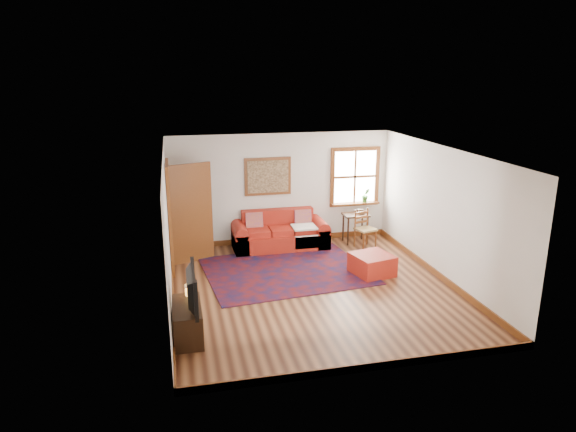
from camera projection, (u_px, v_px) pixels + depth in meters
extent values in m
plane|color=#422011|center=(312.00, 288.00, 9.34)|extent=(5.50, 5.50, 0.00)
cube|color=silver|center=(281.00, 189.00, 11.57)|extent=(5.00, 0.04, 2.50)
cube|color=silver|center=(372.00, 284.00, 6.42)|extent=(5.00, 0.04, 2.50)
cube|color=silver|center=(167.00, 232.00, 8.46)|extent=(0.04, 5.50, 2.50)
cube|color=silver|center=(443.00, 214.00, 9.53)|extent=(0.04, 5.50, 2.50)
cube|color=white|center=(314.00, 152.00, 8.65)|extent=(5.00, 5.50, 0.04)
cube|color=brown|center=(281.00, 239.00, 11.89)|extent=(5.00, 0.03, 0.12)
cube|color=brown|center=(173.00, 298.00, 8.79)|extent=(0.03, 5.50, 0.12)
cube|color=brown|center=(437.00, 274.00, 9.85)|extent=(0.03, 5.50, 0.12)
cube|color=white|center=(355.00, 177.00, 11.88)|extent=(1.00, 0.02, 1.20)
cube|color=brown|center=(356.00, 149.00, 11.69)|extent=(1.18, 0.06, 0.09)
cube|color=brown|center=(354.00, 204.00, 12.04)|extent=(1.18, 0.06, 0.09)
cube|color=brown|center=(332.00, 178.00, 11.75)|extent=(0.09, 0.06, 1.20)
cube|color=brown|center=(377.00, 176.00, 11.98)|extent=(0.09, 0.06, 1.20)
cube|color=brown|center=(355.00, 177.00, 11.86)|extent=(1.00, 0.04, 0.05)
cube|color=brown|center=(355.00, 203.00, 11.97)|extent=(1.15, 0.20, 0.04)
imported|color=#316B25|center=(366.00, 195.00, 11.95)|extent=(0.18, 0.15, 0.33)
cube|color=black|center=(169.00, 219.00, 10.03)|extent=(0.02, 0.90, 2.05)
cube|color=brown|center=(170.00, 226.00, 9.57)|extent=(0.06, 0.09, 2.05)
cube|color=brown|center=(170.00, 212.00, 10.50)|extent=(0.06, 0.09, 2.05)
cube|color=brown|center=(167.00, 165.00, 9.74)|extent=(0.06, 1.08, 0.09)
cube|color=brown|center=(191.00, 214.00, 10.40)|extent=(0.86, 0.35, 2.05)
cube|color=silver|center=(191.00, 209.00, 10.37)|extent=(0.56, 0.22, 1.33)
cube|color=brown|center=(268.00, 176.00, 11.40)|extent=(1.05, 0.04, 0.85)
cube|color=tan|center=(268.00, 177.00, 11.38)|extent=(0.92, 0.03, 0.72)
cube|color=#540D0C|center=(286.00, 271.00, 10.14)|extent=(3.33, 2.78, 0.02)
cube|color=#A62115|center=(280.00, 240.00, 11.41)|extent=(2.09, 0.86, 0.36)
cube|color=#A62115|center=(277.00, 219.00, 11.59)|extent=(1.62, 0.24, 0.45)
cube|color=#A62115|center=(240.00, 241.00, 11.21)|extent=(0.29, 0.86, 0.45)
cube|color=#A62115|center=(319.00, 235.00, 11.59)|extent=(0.29, 0.86, 0.45)
cube|color=orange|center=(254.00, 221.00, 11.33)|extent=(0.38, 0.19, 0.40)
cube|color=orange|center=(303.00, 218.00, 11.56)|extent=(0.38, 0.19, 0.40)
cube|color=silver|center=(304.00, 227.00, 11.28)|extent=(0.53, 0.47, 0.04)
cube|color=#A62115|center=(372.00, 264.00, 9.94)|extent=(0.85, 0.85, 0.40)
cube|color=black|center=(356.00, 215.00, 11.67)|extent=(0.56, 0.42, 0.04)
cylinder|color=black|center=(348.00, 232.00, 11.55)|extent=(0.04, 0.04, 0.64)
cylinder|color=black|center=(367.00, 230.00, 11.65)|extent=(0.04, 0.04, 0.64)
cylinder|color=black|center=(343.00, 227.00, 11.87)|extent=(0.04, 0.04, 0.64)
cylinder|color=black|center=(362.00, 226.00, 11.97)|extent=(0.04, 0.04, 0.64)
cube|color=tan|center=(366.00, 229.00, 11.38)|extent=(0.49, 0.48, 0.04)
cylinder|color=brown|center=(364.00, 242.00, 11.22)|extent=(0.04, 0.04, 0.41)
cylinder|color=brown|center=(376.00, 239.00, 11.38)|extent=(0.04, 0.04, 0.41)
cylinder|color=brown|center=(355.00, 228.00, 11.43)|extent=(0.04, 0.04, 0.86)
cylinder|color=brown|center=(367.00, 226.00, 11.59)|extent=(0.04, 0.04, 0.86)
cube|color=brown|center=(362.00, 217.00, 11.44)|extent=(0.33, 0.13, 0.26)
cube|color=black|center=(187.00, 322.00, 7.56)|extent=(0.42, 0.93, 0.51)
imported|color=black|center=(187.00, 288.00, 7.37)|extent=(0.13, 1.02, 0.59)
cylinder|color=silver|center=(189.00, 290.00, 7.81)|extent=(0.12, 0.12, 0.18)
cylinder|color=#FFA53F|center=(189.00, 292.00, 7.82)|extent=(0.07, 0.07, 0.12)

